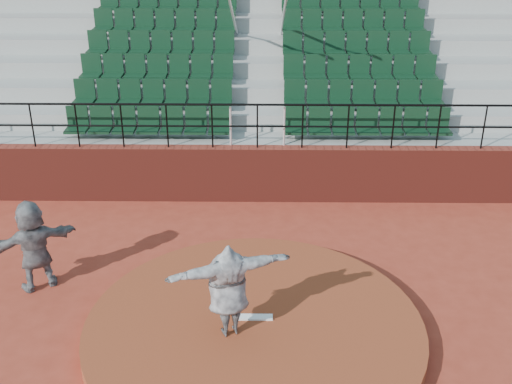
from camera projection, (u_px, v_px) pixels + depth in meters
ground at (254, 336)px, 10.46m from camera, size 90.00×90.00×0.00m
pitchers_mound at (254, 330)px, 10.40m from camera, size 5.50×5.50×0.25m
pitching_rubber at (254, 317)px, 10.48m from camera, size 0.60×0.15×0.03m
boundary_wall at (257, 174)px, 14.67m from camera, size 24.00×0.30×1.30m
wall_railing at (257, 116)px, 14.07m from camera, size 24.04×0.05×1.03m
seating_deck at (259, 93)px, 17.59m from camera, size 24.00×5.97×4.63m
pitcher at (228, 290)px, 9.82m from camera, size 2.02×1.18×1.59m
fielder at (34, 245)px, 11.38m from camera, size 1.63×1.25×1.72m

